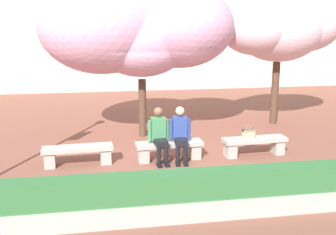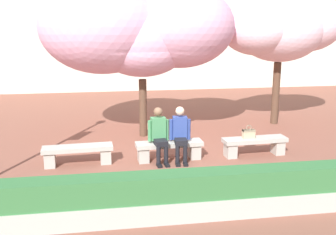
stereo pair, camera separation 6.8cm
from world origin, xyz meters
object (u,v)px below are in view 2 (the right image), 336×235
at_px(stone_bench_west_end, 78,152).
at_px(cherry_tree_secondary, 281,27).
at_px(handbag, 249,133).
at_px(person_seated_left, 159,133).
at_px(stone_bench_center, 255,144).
at_px(stone_bench_near_west, 169,148).
at_px(person_seated_right, 180,132).
at_px(cherry_tree_main, 137,30).

relative_size(stone_bench_west_end, cherry_tree_secondary, 0.40).
xyz_separation_m(handbag, cherry_tree_secondary, (2.00, 2.91, 2.50)).
bearing_deg(person_seated_left, stone_bench_center, 1.27).
bearing_deg(stone_bench_near_west, person_seated_right, -11.92).
bearing_deg(cherry_tree_secondary, person_seated_left, -145.06).
distance_m(stone_bench_near_west, cherry_tree_secondary, 5.65).
xyz_separation_m(handbag, cherry_tree_main, (-2.51, 2.24, 2.45)).
xyz_separation_m(person_seated_left, cherry_tree_secondary, (4.22, 2.95, 2.38)).
xyz_separation_m(stone_bench_west_end, person_seated_left, (1.89, -0.05, 0.40)).
relative_size(stone_bench_near_west, person_seated_right, 1.26).
height_order(person_seated_left, handbag, person_seated_left).
height_order(handbag, cherry_tree_main, cherry_tree_main).
height_order(stone_bench_center, cherry_tree_secondary, cherry_tree_secondary).
relative_size(stone_bench_west_end, handbag, 4.78).
xyz_separation_m(stone_bench_center, handbag, (-0.17, -0.01, 0.28)).
bearing_deg(person_seated_right, stone_bench_center, 1.62).
bearing_deg(stone_bench_center, person_seated_right, -178.38).
relative_size(stone_bench_center, person_seated_right, 1.26).
relative_size(stone_bench_near_west, cherry_tree_main, 0.30).
height_order(person_seated_left, person_seated_right, same).
xyz_separation_m(stone_bench_west_end, cherry_tree_main, (1.60, 2.24, 2.73)).
relative_size(stone_bench_center, cherry_tree_secondary, 0.40).
distance_m(stone_bench_near_west, handbag, 1.99).
bearing_deg(person_seated_left, stone_bench_west_end, 178.39).
height_order(stone_bench_west_end, stone_bench_near_west, same).
bearing_deg(cherry_tree_secondary, person_seated_right, -141.57).
height_order(handbag, cherry_tree_secondary, cherry_tree_secondary).
bearing_deg(stone_bench_near_west, cherry_tree_main, 103.51).
distance_m(person_seated_right, handbag, 1.72).
bearing_deg(person_seated_right, person_seated_left, 179.99).
bearing_deg(stone_bench_center, stone_bench_near_west, 180.00).
xyz_separation_m(stone_bench_west_end, stone_bench_near_west, (2.14, 0.00, 0.00)).
xyz_separation_m(stone_bench_near_west, handbag, (1.97, -0.01, 0.28)).
height_order(cherry_tree_main, cherry_tree_secondary, cherry_tree_main).
xyz_separation_m(stone_bench_west_end, stone_bench_center, (4.28, 0.00, 0.00)).
xyz_separation_m(person_seated_left, person_seated_right, (0.50, -0.00, 0.00)).
distance_m(stone_bench_west_end, cherry_tree_main, 3.88).
relative_size(stone_bench_near_west, stone_bench_center, 1.00).
xyz_separation_m(stone_bench_west_end, person_seated_right, (2.39, -0.05, 0.40)).
relative_size(person_seated_left, cherry_tree_main, 0.24).
distance_m(stone_bench_near_west, stone_bench_center, 2.14).
relative_size(stone_bench_west_end, person_seated_left, 1.26).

